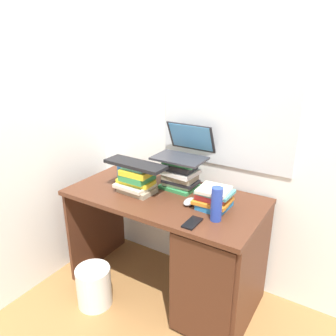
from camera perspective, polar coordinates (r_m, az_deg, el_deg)
ground_plane at (r=2.52m, az=-0.59°, el=-20.03°), size 6.00×6.00×0.00m
wall_back at (r=2.25m, az=4.46°, el=11.90°), size 6.00×0.06×2.60m
wall_left at (r=2.48m, az=-17.48°, el=11.86°), size 0.05×6.00×2.60m
desk at (r=2.13m, az=6.41°, el=-14.99°), size 1.26×0.64×0.74m
book_stack_tall at (r=2.17m, az=2.14°, el=-1.12°), size 0.25×0.20×0.21m
book_stack_keyboard_riser at (r=2.13m, az=-5.53°, el=-2.12°), size 0.26×0.20×0.18m
book_stack_side at (r=1.95m, az=7.98°, el=-5.14°), size 0.22×0.20×0.13m
laptop at (r=2.16m, az=2.86°, el=3.28°), size 0.34×0.31×0.21m
keyboard at (r=2.09m, az=-5.74°, el=0.67°), size 0.42×0.15×0.02m
computer_mouse at (r=1.99m, az=3.75°, el=-5.87°), size 0.06×0.10×0.04m
mug at (r=2.41m, az=-7.89°, el=-0.32°), size 0.12×0.08×0.10m
water_bottle at (r=1.80m, az=8.45°, el=-6.25°), size 0.06×0.06×0.20m
cell_phone at (r=1.79m, az=4.25°, el=-9.51°), size 0.07×0.14×0.01m
wastebasket at (r=2.36m, az=-12.77°, el=-19.46°), size 0.23×0.23×0.27m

